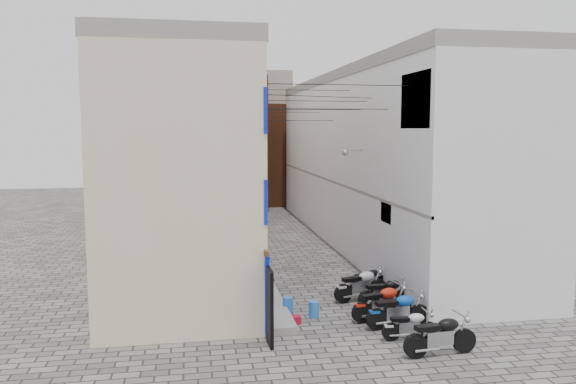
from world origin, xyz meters
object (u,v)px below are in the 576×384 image
motorcycle_a (441,333)px  red_crate (294,320)px  person_a (259,260)px  motorcycle_g (369,278)px  person_b (249,248)px  motorcycle_b (410,324)px  motorcycle_f (361,283)px  water_jug_far (288,305)px  motorcycle_c (398,308)px  water_jug_near (314,309)px  motorcycle_e (386,291)px  motorcycle_d (382,301)px

motorcycle_a → red_crate: bearing=-137.4°
person_a → motorcycle_g: bearing=-128.0°
motorcycle_g → person_b: bearing=-146.6°
motorcycle_b → motorcycle_f: (-0.26, 3.91, 0.14)m
motorcycle_b → water_jug_far: bearing=-130.6°
motorcycle_f → red_crate: bearing=-71.1°
motorcycle_c → person_b: 8.37m
water_jug_far → motorcycle_a: bearing=-50.4°
motorcycle_b → water_jug_near: motorcycle_b is taller
motorcycle_a → motorcycle_e: bearing=175.4°
motorcycle_e → motorcycle_g: 2.00m
person_a → person_b: person_a is taller
red_crate → motorcycle_g: bearing=41.5°
motorcycle_g → water_jug_near: motorcycle_g is taller
motorcycle_c → person_a: 6.42m
motorcycle_d → motorcycle_e: size_ratio=1.09×
motorcycle_g → person_b: 5.48m
motorcycle_a → motorcycle_e: size_ratio=1.07×
motorcycle_d → person_a: size_ratio=1.35×
person_b → water_jug_far: bearing=-130.9°
motorcycle_a → motorcycle_c: size_ratio=1.01×
motorcycle_f → person_a: (-3.35, 2.39, 0.43)m
motorcycle_b → person_b: size_ratio=1.05×
motorcycle_a → motorcycle_g: size_ratio=1.26×
motorcycle_b → red_crate: 3.64m
motorcycle_c → motorcycle_g: (0.34, 3.92, -0.12)m
motorcycle_g → person_a: size_ratio=1.06×
motorcycle_g → water_jug_far: bearing=-76.9°
motorcycle_f → motorcycle_b: bearing=-12.6°
motorcycle_c → motorcycle_d: size_ratio=0.98×
motorcycle_c → red_crate: (-3.09, 0.89, -0.49)m
person_b → water_jug_near: (1.50, -6.03, -0.78)m
motorcycle_b → person_b: 9.30m
motorcycle_f → person_b: bearing=-158.5°
motorcycle_c → water_jug_near: size_ratio=4.04×
motorcycle_g → motorcycle_a: bearing=-16.7°
red_crate → person_b: bearing=96.6°
motorcycle_c → water_jug_near: (-2.34, 1.39, -0.35)m
motorcycle_c → motorcycle_d: 0.80m
motorcycle_e → person_a: size_ratio=1.24×
motorcycle_d → motorcycle_a: bearing=-1.8°
motorcycle_f → person_b: size_ratio=1.36×
motorcycle_f → water_jug_near: bearing=-70.6°
motorcycle_a → person_b: size_ratio=1.34×
motorcycle_f → person_b: person_b is taller
motorcycle_g → red_crate: (-3.44, -3.04, -0.37)m
motorcycle_e → person_b: bearing=-145.6°
motorcycle_d → person_b: 7.58m
red_crate → motorcycle_c: bearing=-16.0°
motorcycle_a → motorcycle_c: bearing=-176.5°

